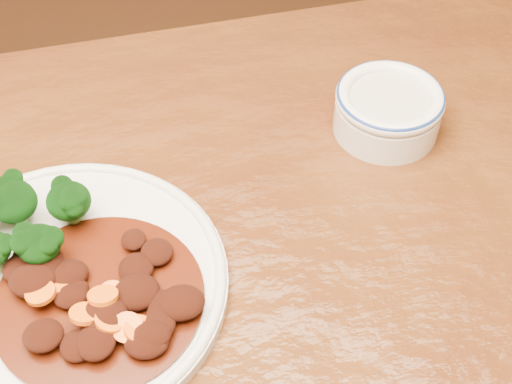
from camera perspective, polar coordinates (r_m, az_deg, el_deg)
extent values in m
cube|color=#542D0E|center=(0.68, -13.98, -12.87)|extent=(1.58, 1.05, 0.04)
cylinder|color=#3B220E|center=(1.35, 17.75, 0.36)|extent=(0.06, 0.06, 0.71)
cylinder|color=silver|center=(0.70, -15.01, -7.33)|extent=(0.31, 0.31, 0.01)
torus|color=silver|center=(0.69, -15.12, -7.01)|extent=(0.30, 0.30, 0.01)
cylinder|color=#679D51|center=(0.75, -18.45, -1.47)|extent=(0.01, 0.01, 0.02)
ellipsoid|color=black|center=(0.73, -18.86, -0.36)|extent=(0.04, 0.04, 0.03)
cylinder|color=#679D51|center=(0.70, -16.59, -5.12)|extent=(0.01, 0.01, 0.02)
ellipsoid|color=black|center=(0.68, -16.99, -4.00)|extent=(0.04, 0.04, 0.03)
cylinder|color=#679D51|center=(0.73, -14.41, -1.89)|extent=(0.01, 0.01, 0.02)
ellipsoid|color=black|center=(0.71, -14.76, -0.70)|extent=(0.04, 0.04, 0.03)
cylinder|color=#679D51|center=(0.74, -18.39, -1.98)|extent=(0.01, 0.01, 0.02)
ellipsoid|color=black|center=(0.72, -18.84, -0.77)|extent=(0.05, 0.05, 0.04)
cylinder|color=#4B1808|center=(0.67, -12.43, -8.42)|extent=(0.19, 0.19, 0.00)
ellipsoid|color=black|center=(0.68, -7.95, -4.77)|extent=(0.03, 0.03, 0.02)
ellipsoid|color=black|center=(0.65, -7.72, -8.67)|extent=(0.02, 0.02, 0.01)
ellipsoid|color=black|center=(0.62, -8.33, -11.21)|extent=(0.03, 0.03, 0.02)
ellipsoid|color=black|center=(0.63, -12.70, -11.65)|extent=(0.03, 0.04, 0.02)
ellipsoid|color=black|center=(0.64, -6.02, -8.80)|extent=(0.04, 0.04, 0.02)
ellipsoid|color=black|center=(0.69, -18.37, -5.83)|extent=(0.03, 0.03, 0.02)
ellipsoid|color=black|center=(0.65, -9.56, -7.90)|extent=(0.04, 0.04, 0.02)
ellipsoid|color=black|center=(0.64, -14.09, -11.84)|extent=(0.03, 0.03, 0.02)
ellipsoid|color=black|center=(0.66, -14.58, -8.10)|extent=(0.03, 0.03, 0.02)
ellipsoid|color=black|center=(0.64, -11.19, -9.81)|extent=(0.02, 0.02, 0.01)
ellipsoid|color=black|center=(0.68, -16.94, -6.53)|extent=(0.03, 0.02, 0.01)
ellipsoid|color=black|center=(0.69, -16.62, -5.41)|extent=(0.04, 0.04, 0.02)
ellipsoid|color=black|center=(0.63, -8.74, -11.80)|extent=(0.04, 0.03, 0.02)
ellipsoid|color=black|center=(0.64, -12.05, -9.74)|extent=(0.04, 0.04, 0.02)
ellipsoid|color=black|center=(0.70, -17.69, -4.94)|extent=(0.03, 0.03, 0.02)
ellipsoid|color=black|center=(0.69, -9.77, -3.76)|extent=(0.02, 0.03, 0.01)
ellipsoid|color=black|center=(0.70, -17.08, -4.59)|extent=(0.04, 0.04, 0.02)
ellipsoid|color=black|center=(0.67, -9.57, -6.02)|extent=(0.03, 0.03, 0.02)
ellipsoid|color=black|center=(0.64, -16.67, -10.93)|extent=(0.04, 0.03, 0.02)
ellipsoid|color=black|center=(0.68, -14.83, -6.39)|extent=(0.04, 0.03, 0.02)
ellipsoid|color=black|center=(0.67, -14.19, -7.57)|extent=(0.02, 0.02, 0.01)
ellipsoid|color=black|center=(0.64, -7.48, -9.58)|extent=(0.03, 0.03, 0.01)
ellipsoid|color=black|center=(0.63, -7.76, -10.44)|extent=(0.03, 0.03, 0.01)
ellipsoid|color=black|center=(0.68, -17.45, -6.73)|extent=(0.04, 0.04, 0.02)
cylinder|color=#E5580C|center=(0.67, -15.90, -7.13)|extent=(0.03, 0.03, 0.01)
cylinder|color=#E5580C|center=(0.66, -16.86, -7.75)|extent=(0.03, 0.03, 0.01)
cylinder|color=#E5580C|center=(0.64, -13.53, -9.45)|extent=(0.03, 0.03, 0.01)
cylinder|color=#E5580C|center=(0.64, -12.15, -8.11)|extent=(0.04, 0.04, 0.02)
cylinder|color=#E5580C|center=(0.63, -10.26, -10.62)|extent=(0.04, 0.04, 0.02)
cylinder|color=#E5580C|center=(0.65, -11.48, -8.09)|extent=(0.03, 0.03, 0.01)
cylinder|color=#E5580C|center=(0.63, -11.59, -10.01)|extent=(0.03, 0.03, 0.01)
cylinder|color=#E5580C|center=(0.63, -9.31, -10.80)|extent=(0.03, 0.03, 0.01)
cylinder|color=white|center=(0.82, 10.42, 5.99)|extent=(0.12, 0.12, 0.04)
cylinder|color=beige|center=(0.81, 10.65, 7.21)|extent=(0.09, 0.09, 0.01)
torus|color=white|center=(0.80, 10.69, 7.43)|extent=(0.12, 0.12, 0.02)
torus|color=navy|center=(0.80, 10.73, 7.64)|extent=(0.12, 0.12, 0.01)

